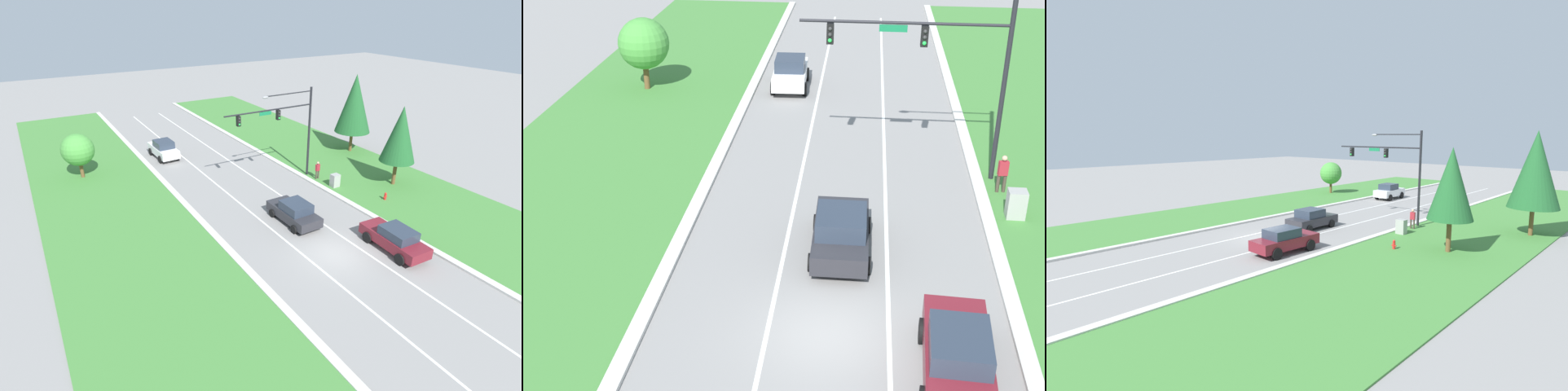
% 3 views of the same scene
% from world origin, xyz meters
% --- Properties ---
extents(ground_plane, '(160.00, 160.00, 0.00)m').
position_xyz_m(ground_plane, '(0.00, 0.00, 0.00)').
color(ground_plane, gray).
extents(curb_strip_right, '(0.50, 90.00, 0.15)m').
position_xyz_m(curb_strip_right, '(5.65, 0.00, 0.07)').
color(curb_strip_right, beige).
rests_on(curb_strip_right, ground_plane).
extents(curb_strip_left, '(0.50, 90.00, 0.15)m').
position_xyz_m(curb_strip_left, '(-5.65, 0.00, 0.07)').
color(curb_strip_left, beige).
rests_on(curb_strip_left, ground_plane).
extents(grass_verge_right, '(10.00, 90.00, 0.08)m').
position_xyz_m(grass_verge_right, '(10.90, 0.00, 0.04)').
color(grass_verge_right, '#427F38').
rests_on(grass_verge_right, ground_plane).
extents(grass_verge_left, '(10.00, 90.00, 0.08)m').
position_xyz_m(grass_verge_left, '(-10.90, 0.00, 0.04)').
color(grass_verge_left, '#427F38').
rests_on(grass_verge_left, ground_plane).
extents(lane_stripe_inner_left, '(0.14, 81.00, 0.01)m').
position_xyz_m(lane_stripe_inner_left, '(-1.80, 0.00, 0.00)').
color(lane_stripe_inner_left, white).
rests_on(lane_stripe_inner_left, ground_plane).
extents(lane_stripe_inner_right, '(0.14, 81.00, 0.01)m').
position_xyz_m(lane_stripe_inner_right, '(1.80, 0.00, 0.00)').
color(lane_stripe_inner_right, white).
rests_on(lane_stripe_inner_right, ground_plane).
extents(traffic_signal_mast, '(8.33, 0.41, 8.02)m').
position_xyz_m(traffic_signal_mast, '(3.89, 11.37, 5.36)').
color(traffic_signal_mast, black).
rests_on(traffic_signal_mast, ground_plane).
extents(charcoal_sedan, '(2.12, 4.49, 1.65)m').
position_xyz_m(charcoal_sedan, '(0.16, 4.79, 0.82)').
color(charcoal_sedan, '#28282D').
rests_on(charcoal_sedan, ground_plane).
extents(white_sedan, '(2.14, 4.54, 1.85)m').
position_xyz_m(white_sedan, '(-3.50, 22.63, 0.93)').
color(white_sedan, white).
rests_on(white_sedan, ground_plane).
extents(burgundy_sedan, '(2.14, 4.77, 1.67)m').
position_xyz_m(burgundy_sedan, '(3.54, -1.55, 0.86)').
color(burgundy_sedan, maroon).
rests_on(burgundy_sedan, ground_plane).
extents(utility_cabinet, '(0.70, 0.60, 1.20)m').
position_xyz_m(utility_cabinet, '(6.68, 7.96, 0.60)').
color(utility_cabinet, '#9E9E99').
rests_on(utility_cabinet, ground_plane).
extents(pedestrian, '(0.40, 0.27, 1.69)m').
position_xyz_m(pedestrian, '(6.46, 10.10, 0.94)').
color(pedestrian, '#42382D').
rests_on(pedestrian, ground_plane).
extents(fire_hydrant, '(0.34, 0.20, 0.70)m').
position_xyz_m(fire_hydrant, '(8.49, 3.88, 0.34)').
color(fire_hydrant, red).
rests_on(fire_hydrant, ground_plane).
extents(conifer_near_right_tree, '(3.64, 3.64, 8.03)m').
position_xyz_m(conifer_near_right_tree, '(14.14, 14.25, 5.11)').
color(conifer_near_right_tree, brown).
rests_on(conifer_near_right_tree, ground_plane).
extents(oak_near_left_tree, '(2.84, 2.84, 4.10)m').
position_xyz_m(oak_near_left_tree, '(-11.57, 21.36, 2.67)').
color(oak_near_left_tree, brown).
rests_on(oak_near_left_tree, ground_plane).
extents(conifer_far_right_tree, '(2.94, 2.94, 6.93)m').
position_xyz_m(conifer_far_right_tree, '(11.42, 5.76, 4.56)').
color(conifer_far_right_tree, brown).
rests_on(conifer_far_right_tree, ground_plane).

